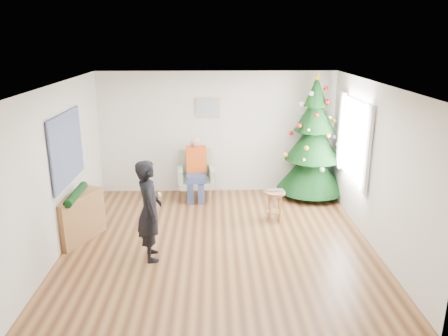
{
  "coord_description": "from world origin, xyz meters",
  "views": [
    {
      "loc": [
        -0.08,
        -6.62,
        3.32
      ],
      "look_at": [
        0.1,
        0.6,
        1.1
      ],
      "focal_mm": 35.0,
      "sensor_mm": 36.0,
      "label": 1
    }
  ],
  "objects_px": {
    "stool": "(275,206)",
    "standing_man": "(149,210)",
    "armchair": "(196,181)",
    "christmas_tree": "(313,142)",
    "console": "(79,218)"
  },
  "relations": [
    {
      "from": "stool",
      "to": "standing_man",
      "type": "bearing_deg",
      "value": -146.8
    },
    {
      "from": "stool",
      "to": "armchair",
      "type": "xyz_separation_m",
      "value": [
        -1.49,
        1.22,
        0.08
      ]
    },
    {
      "from": "stool",
      "to": "standing_man",
      "type": "height_order",
      "value": "standing_man"
    },
    {
      "from": "christmas_tree",
      "to": "armchair",
      "type": "xyz_separation_m",
      "value": [
        -2.45,
        -0.08,
        -0.81
      ]
    },
    {
      "from": "standing_man",
      "to": "stool",
      "type": "bearing_deg",
      "value": -70.29
    },
    {
      "from": "stool",
      "to": "console",
      "type": "height_order",
      "value": "console"
    },
    {
      "from": "christmas_tree",
      "to": "console",
      "type": "xyz_separation_m",
      "value": [
        -4.33,
        -2.03,
        -0.78
      ]
    },
    {
      "from": "stool",
      "to": "standing_man",
      "type": "xyz_separation_m",
      "value": [
        -2.09,
        -1.37,
        0.5
      ]
    },
    {
      "from": "armchair",
      "to": "standing_man",
      "type": "height_order",
      "value": "standing_man"
    },
    {
      "from": "console",
      "to": "christmas_tree",
      "type": "bearing_deg",
      "value": 49.32
    },
    {
      "from": "stool",
      "to": "armchair",
      "type": "relative_size",
      "value": 0.57
    },
    {
      "from": "armchair",
      "to": "standing_man",
      "type": "bearing_deg",
      "value": -108.0
    },
    {
      "from": "stool",
      "to": "christmas_tree",
      "type": "bearing_deg",
      "value": 53.61
    },
    {
      "from": "armchair",
      "to": "standing_man",
      "type": "relative_size",
      "value": 0.63
    },
    {
      "from": "stool",
      "to": "armchair",
      "type": "bearing_deg",
      "value": 140.76
    }
  ]
}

